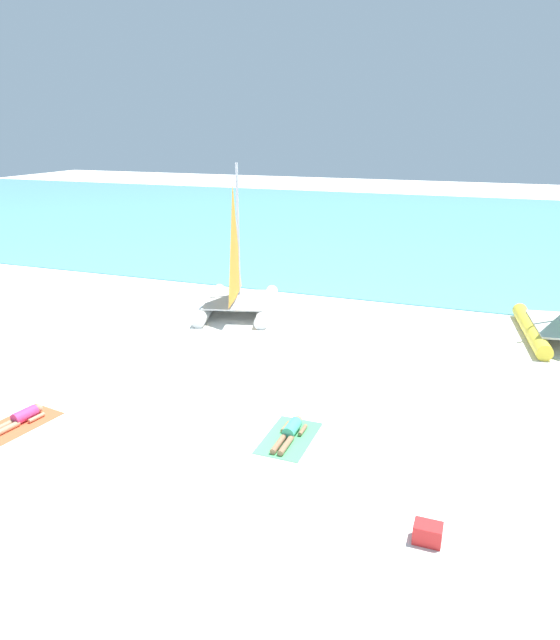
{
  "coord_description": "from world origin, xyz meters",
  "views": [
    {
      "loc": [
        5.95,
        -10.47,
        7.02
      ],
      "look_at": [
        0.0,
        5.69,
        1.2
      ],
      "focal_mm": 32.41,
      "sensor_mm": 36.0,
      "label": 1
    }
  ],
  "objects_px": {
    "towel_right": "(289,438)",
    "cooler_box": "(428,533)",
    "sunbather_right": "(290,432)",
    "towel_left": "(19,424)",
    "sunbather_left": "(20,418)",
    "sailboat_white": "(237,291)"
  },
  "relations": [
    {
      "from": "sunbather_right",
      "to": "sunbather_left",
      "type": "bearing_deg",
      "value": -164.85
    },
    {
      "from": "sunbather_right",
      "to": "cooler_box",
      "type": "bearing_deg",
      "value": -35.98
    },
    {
      "from": "sailboat_white",
      "to": "towel_right",
      "type": "relative_size",
      "value": 3.0
    },
    {
      "from": "towel_right",
      "to": "cooler_box",
      "type": "distance_m",
      "value": 4.31
    },
    {
      "from": "sunbather_left",
      "to": "towel_right",
      "type": "bearing_deg",
      "value": 23.26
    },
    {
      "from": "sunbather_right",
      "to": "cooler_box",
      "type": "relative_size",
      "value": 3.12
    },
    {
      "from": "towel_left",
      "to": "sunbather_right",
      "type": "height_order",
      "value": "sunbather_right"
    },
    {
      "from": "towel_left",
      "to": "cooler_box",
      "type": "relative_size",
      "value": 3.8
    },
    {
      "from": "sunbather_right",
      "to": "cooler_box",
      "type": "distance_m",
      "value": 4.35
    },
    {
      "from": "towel_right",
      "to": "cooler_box",
      "type": "relative_size",
      "value": 3.8
    },
    {
      "from": "towel_left",
      "to": "towel_right",
      "type": "relative_size",
      "value": 1.0
    },
    {
      "from": "sunbather_left",
      "to": "cooler_box",
      "type": "distance_m",
      "value": 10.04
    },
    {
      "from": "sunbather_right",
      "to": "towel_left",
      "type": "bearing_deg",
      "value": -164.33
    },
    {
      "from": "towel_left",
      "to": "sunbather_right",
      "type": "bearing_deg",
      "value": 14.98
    },
    {
      "from": "sailboat_white",
      "to": "cooler_box",
      "type": "relative_size",
      "value": 11.4
    },
    {
      "from": "towel_left",
      "to": "towel_right",
      "type": "height_order",
      "value": "same"
    },
    {
      "from": "towel_right",
      "to": "sunbather_right",
      "type": "distance_m",
      "value": 0.14
    },
    {
      "from": "sunbather_left",
      "to": "towel_right",
      "type": "height_order",
      "value": "sunbather_left"
    },
    {
      "from": "sunbather_left",
      "to": "cooler_box",
      "type": "height_order",
      "value": "cooler_box"
    },
    {
      "from": "towel_right",
      "to": "sunbather_right",
      "type": "height_order",
      "value": "sunbather_right"
    },
    {
      "from": "towel_left",
      "to": "sunbather_right",
      "type": "relative_size",
      "value": 1.22
    },
    {
      "from": "cooler_box",
      "to": "towel_right",
      "type": "bearing_deg",
      "value": 144.04
    }
  ]
}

